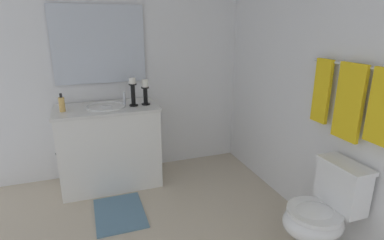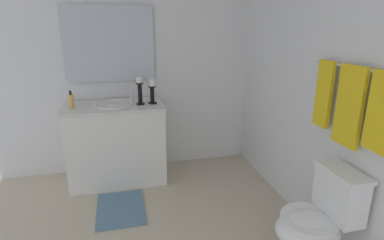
# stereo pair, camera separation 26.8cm
# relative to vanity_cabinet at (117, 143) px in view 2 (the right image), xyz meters

# --- Properties ---
(wall_back) EXTENTS (3.09, 0.04, 2.45)m
(wall_back) POSITION_rel_vanity_cabinet_xyz_m (1.22, 1.62, 0.79)
(wall_back) COLOR white
(wall_back) RESTS_ON ground
(wall_left) EXTENTS (0.04, 2.92, 2.45)m
(wall_left) POSITION_rel_vanity_cabinet_xyz_m (-0.32, 0.16, 0.79)
(wall_left) COLOR white
(wall_left) RESTS_ON ground
(vanity_cabinet) EXTENTS (0.58, 1.05, 0.87)m
(vanity_cabinet) POSITION_rel_vanity_cabinet_xyz_m (0.00, 0.00, 0.00)
(vanity_cabinet) COLOR white
(vanity_cabinet) RESTS_ON ground
(sink_basin) EXTENTS (0.40, 0.40, 0.24)m
(sink_basin) POSITION_rel_vanity_cabinet_xyz_m (0.00, 0.00, 0.40)
(sink_basin) COLOR white
(sink_basin) RESTS_ON vanity_cabinet
(mirror) EXTENTS (0.02, 0.95, 0.81)m
(mirror) POSITION_rel_vanity_cabinet_xyz_m (-0.28, 0.00, 1.04)
(mirror) COLOR silver
(candle_holder_tall) EXTENTS (0.09, 0.09, 0.26)m
(candle_holder_tall) POSITION_rel_vanity_cabinet_xyz_m (0.04, 0.40, 0.57)
(candle_holder_tall) COLOR black
(candle_holder_tall) RESTS_ON vanity_cabinet
(candle_holder_short) EXTENTS (0.09, 0.09, 0.29)m
(candle_holder_short) POSITION_rel_vanity_cabinet_xyz_m (0.05, 0.27, 0.59)
(candle_holder_short) COLOR black
(candle_holder_short) RESTS_ON vanity_cabinet
(soap_bottle) EXTENTS (0.06, 0.06, 0.18)m
(soap_bottle) POSITION_rel_vanity_cabinet_xyz_m (0.04, -0.41, 0.51)
(soap_bottle) COLOR #E5B259
(soap_bottle) RESTS_ON vanity_cabinet
(toilet) EXTENTS (0.39, 0.54, 0.75)m
(toilet) POSITION_rel_vanity_cabinet_xyz_m (1.68, 1.34, -0.07)
(toilet) COLOR white
(toilet) RESTS_ON ground
(towel_bar) EXTENTS (0.82, 0.02, 0.02)m
(towel_bar) POSITION_rel_vanity_cabinet_xyz_m (1.58, 1.56, 0.98)
(towel_bar) COLOR silver
(towel_near_vanity) EXTENTS (0.16, 0.03, 0.50)m
(towel_near_vanity) POSITION_rel_vanity_cabinet_xyz_m (1.30, 1.54, 0.75)
(towel_near_vanity) COLOR yellow
(towel_near_vanity) RESTS_ON towel_bar
(towel_center) EXTENTS (0.23, 0.03, 0.55)m
(towel_center) POSITION_rel_vanity_cabinet_xyz_m (1.58, 1.54, 0.73)
(towel_center) COLOR yellow
(towel_center) RESTS_ON towel_bar
(towel_near_corner) EXTENTS (0.22, 0.03, 0.49)m
(towel_near_corner) POSITION_rel_vanity_cabinet_xyz_m (1.85, 1.54, 0.76)
(towel_near_corner) COLOR yellow
(towel_near_corner) RESTS_ON towel_bar
(bath_mat) EXTENTS (0.60, 0.44, 0.02)m
(bath_mat) POSITION_rel_vanity_cabinet_xyz_m (0.63, 0.00, -0.43)
(bath_mat) COLOR slate
(bath_mat) RESTS_ON ground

